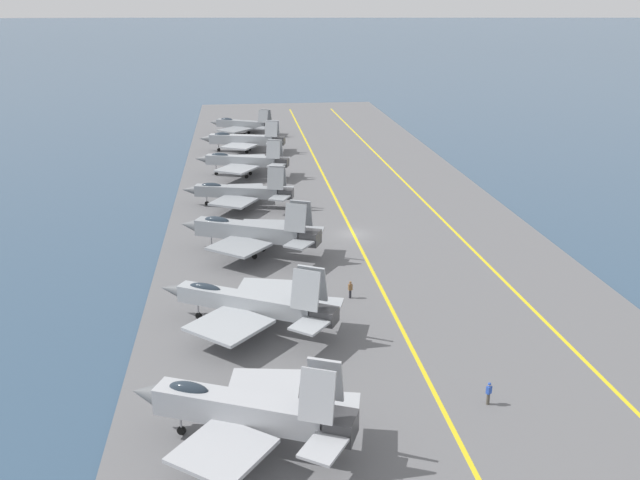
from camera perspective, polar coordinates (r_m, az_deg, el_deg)
name	(u,v)px	position (r m, az deg, el deg)	size (l,w,h in m)	color
ground_plane	(353,237)	(84.05, 2.83, 0.25)	(2000.00, 2000.00, 0.00)	#334C66
carrier_deck	(353,236)	(83.98, 2.83, 0.38)	(221.92, 46.29, 0.40)	slate
deck_stripe_foul_line	(453,230)	(86.90, 11.14, 0.83)	(199.73, 0.36, 0.01)	yellow
deck_stripe_centerline	(353,234)	(83.91, 2.83, 0.51)	(199.73, 0.36, 0.01)	yellow
parked_jet_second	(243,410)	(44.86, -6.47, -14.02)	(12.81, 15.48, 6.95)	#A8AAAF
parked_jet_third	(250,303)	(59.65, -5.94, -5.28)	(13.62, 16.73, 6.59)	#9EA3A8
parked_jet_fourth	(251,231)	(76.73, -5.85, 0.73)	(12.93, 16.81, 6.73)	gray
parked_jet_fifth	(240,192)	(94.85, -6.75, 4.06)	(12.17, 15.96, 5.96)	gray
parked_jet_sixth	(244,161)	(111.33, -6.44, 6.64)	(13.52, 15.81, 6.22)	#93999E
parked_jet_seventh	(243,140)	(129.79, -6.46, 8.40)	(12.36, 16.58, 6.05)	#9EA3A8
parked_jet_eighth	(243,124)	(146.93, -6.49, 9.64)	(13.92, 15.22, 5.62)	gray
crew_blue_vest	(489,392)	(51.08, 14.02, -12.34)	(0.42, 0.46, 1.79)	#4C473D
crew_brown_vest	(350,289)	(65.89, 2.57, -4.13)	(0.34, 0.43, 1.76)	#232328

